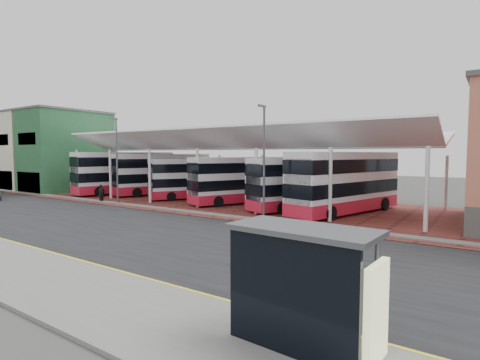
{
  "coord_description": "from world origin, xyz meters",
  "views": [
    {
      "loc": [
        15.3,
        -16.17,
        4.73
      ],
      "look_at": [
        -1.1,
        7.88,
        2.7
      ],
      "focal_mm": 28.0,
      "sensor_mm": 36.0,
      "label": 1
    }
  ],
  "objects_px": {
    "bus_5": "(345,183)",
    "bus_shelter": "(309,277)",
    "pedestrian": "(101,192)",
    "bus_1": "(162,174)",
    "bus_2": "(198,179)",
    "bus_0": "(125,173)",
    "bus_3": "(243,180)",
    "bus_4": "(305,184)"
  },
  "relations": [
    {
      "from": "bus_2",
      "to": "bus_4",
      "type": "xyz_separation_m",
      "value": [
        12.58,
        -0.8,
        0.1
      ]
    },
    {
      "from": "bus_4",
      "to": "bus_shelter",
      "type": "distance_m",
      "value": 23.48
    },
    {
      "from": "bus_2",
      "to": "bus_shelter",
      "type": "bearing_deg",
      "value": -14.38
    },
    {
      "from": "bus_2",
      "to": "pedestrian",
      "type": "distance_m",
      "value": 9.79
    },
    {
      "from": "bus_0",
      "to": "bus_1",
      "type": "bearing_deg",
      "value": 33.66
    },
    {
      "from": "bus_1",
      "to": "bus_5",
      "type": "xyz_separation_m",
      "value": [
        22.24,
        -1.78,
        0.08
      ]
    },
    {
      "from": "bus_0",
      "to": "bus_4",
      "type": "xyz_separation_m",
      "value": [
        23.17,
        0.13,
        -0.25
      ]
    },
    {
      "from": "bus_0",
      "to": "bus_3",
      "type": "height_order",
      "value": "bus_0"
    },
    {
      "from": "bus_5",
      "to": "pedestrian",
      "type": "bearing_deg",
      "value": -150.76
    },
    {
      "from": "bus_2",
      "to": "bus_5",
      "type": "distance_m",
      "value": 16.12
    },
    {
      "from": "bus_0",
      "to": "bus_5",
      "type": "xyz_separation_m",
      "value": [
        26.68,
        -0.06,
        -0.03
      ]
    },
    {
      "from": "bus_2",
      "to": "bus_0",
      "type": "bearing_deg",
      "value": -144.66
    },
    {
      "from": "bus_4",
      "to": "pedestrian",
      "type": "height_order",
      "value": "bus_4"
    },
    {
      "from": "bus_1",
      "to": "bus_5",
      "type": "relative_size",
      "value": 0.96
    },
    {
      "from": "bus_1",
      "to": "bus_3",
      "type": "xyz_separation_m",
      "value": [
        12.12,
        -1.22,
        -0.15
      ]
    },
    {
      "from": "bus_4",
      "to": "bus_shelter",
      "type": "relative_size",
      "value": 2.9
    },
    {
      "from": "bus_4",
      "to": "bus_shelter",
      "type": "bearing_deg",
      "value": -40.62
    },
    {
      "from": "bus_3",
      "to": "bus_shelter",
      "type": "relative_size",
      "value": 2.91
    },
    {
      "from": "bus_0",
      "to": "bus_5",
      "type": "distance_m",
      "value": 26.68
    },
    {
      "from": "bus_5",
      "to": "bus_shelter",
      "type": "relative_size",
      "value": 3.27
    },
    {
      "from": "bus_2",
      "to": "bus_4",
      "type": "distance_m",
      "value": 12.61
    },
    {
      "from": "bus_0",
      "to": "bus_3",
      "type": "xyz_separation_m",
      "value": [
        16.56,
        0.5,
        -0.25
      ]
    },
    {
      "from": "bus_1",
      "to": "bus_shelter",
      "type": "xyz_separation_m",
      "value": [
        28.52,
        -22.94,
        -0.45
      ]
    },
    {
      "from": "bus_2",
      "to": "bus_3",
      "type": "relative_size",
      "value": 0.92
    },
    {
      "from": "bus_5",
      "to": "bus_shelter",
      "type": "xyz_separation_m",
      "value": [
        6.28,
        -21.16,
        -0.53
      ]
    },
    {
      "from": "bus_2",
      "to": "bus_shelter",
      "type": "distance_m",
      "value": 31.47
    },
    {
      "from": "bus_5",
      "to": "bus_3",
      "type": "bearing_deg",
      "value": -168.29
    },
    {
      "from": "bus_0",
      "to": "bus_1",
      "type": "distance_m",
      "value": 4.76
    },
    {
      "from": "bus_0",
      "to": "bus_1",
      "type": "xyz_separation_m",
      "value": [
        4.44,
        1.73,
        -0.1
      ]
    },
    {
      "from": "bus_0",
      "to": "pedestrian",
      "type": "height_order",
      "value": "bus_0"
    },
    {
      "from": "bus_1",
      "to": "bus_3",
      "type": "bearing_deg",
      "value": 12.96
    },
    {
      "from": "bus_2",
      "to": "bus_3",
      "type": "distance_m",
      "value": 5.99
    },
    {
      "from": "pedestrian",
      "to": "bus_shelter",
      "type": "bearing_deg",
      "value": -101.62
    },
    {
      "from": "bus_0",
      "to": "bus_2",
      "type": "distance_m",
      "value": 10.63
    },
    {
      "from": "pedestrian",
      "to": "bus_4",
      "type": "bearing_deg",
      "value": -56.7
    },
    {
      "from": "pedestrian",
      "to": "bus_5",
      "type": "bearing_deg",
      "value": -59.66
    },
    {
      "from": "bus_0",
      "to": "bus_shelter",
      "type": "relative_size",
      "value": 3.31
    },
    {
      "from": "bus_2",
      "to": "pedestrian",
      "type": "relative_size",
      "value": 6.21
    },
    {
      "from": "bus_1",
      "to": "bus_2",
      "type": "height_order",
      "value": "bus_1"
    },
    {
      "from": "bus_3",
      "to": "bus_5",
      "type": "distance_m",
      "value": 10.13
    },
    {
      "from": "bus_1",
      "to": "bus_3",
      "type": "height_order",
      "value": "bus_1"
    },
    {
      "from": "bus_3",
      "to": "bus_shelter",
      "type": "xyz_separation_m",
      "value": [
        16.39,
        -21.72,
        -0.3
      ]
    }
  ]
}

